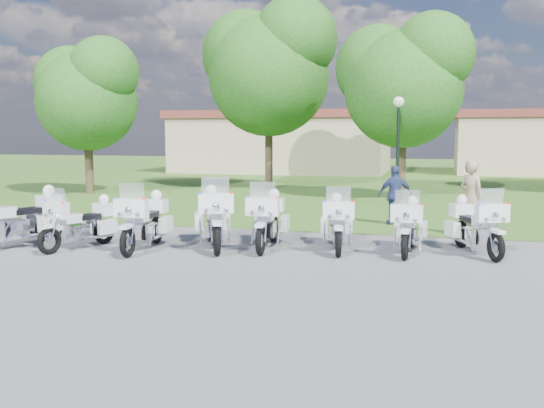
% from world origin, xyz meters
% --- Properties ---
extents(ground, '(100.00, 100.00, 0.00)m').
position_xyz_m(ground, '(0.00, 0.00, 0.00)').
color(ground, '#58585D').
rests_on(ground, ground).
extents(grass_lawn, '(100.00, 48.00, 0.01)m').
position_xyz_m(grass_lawn, '(0.00, 27.00, 0.00)').
color(grass_lawn, '#315A1C').
rests_on(grass_lawn, ground).
extents(motorcycle_0, '(1.47, 2.39, 1.71)m').
position_xyz_m(motorcycle_0, '(-5.10, -0.88, 0.72)').
color(motorcycle_0, black).
rests_on(motorcycle_0, ground).
extents(motorcycle_1, '(1.12, 2.09, 1.45)m').
position_xyz_m(motorcycle_1, '(-3.65, -0.55, 0.61)').
color(motorcycle_1, black).
rests_on(motorcycle_1, ground).
extents(motorcycle_2, '(0.88, 2.35, 1.58)m').
position_xyz_m(motorcycle_2, '(-2.18, -0.30, 0.66)').
color(motorcycle_2, black).
rests_on(motorcycle_2, ground).
extents(motorcycle_3, '(1.47, 2.36, 1.70)m').
position_xyz_m(motorcycle_3, '(-0.76, 0.34, 0.71)').
color(motorcycle_3, black).
rests_on(motorcycle_3, ground).
extents(motorcycle_4, '(0.90, 2.37, 1.59)m').
position_xyz_m(motorcycle_4, '(0.49, 0.64, 0.67)').
color(motorcycle_4, black).
rests_on(motorcycle_4, ground).
extents(motorcycle_5, '(1.00, 2.22, 1.50)m').
position_xyz_m(motorcycle_5, '(2.05, 0.84, 0.63)').
color(motorcycle_5, black).
rests_on(motorcycle_5, ground).
extents(motorcycle_6, '(0.76, 2.18, 1.46)m').
position_xyz_m(motorcycle_6, '(3.66, 0.88, 0.61)').
color(motorcycle_6, black).
rests_on(motorcycle_6, ground).
extents(motorcycle_7, '(1.28, 2.12, 1.51)m').
position_xyz_m(motorcycle_7, '(5.07, 1.15, 0.63)').
color(motorcycle_7, black).
rests_on(motorcycle_7, ground).
extents(lamp_post, '(0.44, 0.44, 4.02)m').
position_xyz_m(lamp_post, '(2.83, 10.04, 3.05)').
color(lamp_post, black).
rests_on(lamp_post, ground).
extents(tree_0, '(5.02, 4.29, 6.70)m').
position_xyz_m(tree_0, '(-10.46, 10.73, 4.43)').
color(tree_0, '#38281C').
rests_on(tree_0, ground).
extents(tree_1, '(6.63, 5.66, 8.85)m').
position_xyz_m(tree_1, '(-3.54, 15.15, 5.85)').
color(tree_1, '#38281C').
rests_on(tree_1, ground).
extents(tree_2, '(5.47, 4.67, 7.29)m').
position_xyz_m(tree_2, '(2.81, 12.20, 4.82)').
color(tree_2, '#38281C').
rests_on(tree_2, ground).
extents(building_west, '(14.56, 8.32, 4.10)m').
position_xyz_m(building_west, '(-6.00, 28.00, 2.07)').
color(building_west, tan).
rests_on(building_west, ground).
extents(bystander_a, '(0.85, 0.83, 1.96)m').
position_xyz_m(bystander_a, '(5.10, 3.50, 0.98)').
color(bystander_a, tan).
rests_on(bystander_a, ground).
extents(bystander_c, '(1.08, 0.71, 1.71)m').
position_xyz_m(bystander_c, '(3.09, 4.99, 0.85)').
color(bystander_c, navy).
rests_on(bystander_c, ground).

